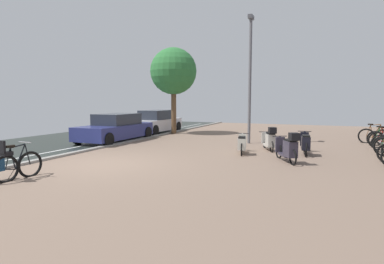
% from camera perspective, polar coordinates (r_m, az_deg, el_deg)
% --- Properties ---
extents(ground, '(21.00, 40.00, 0.13)m').
position_cam_1_polar(ground, '(9.81, -8.83, -6.59)').
color(ground, '#252C27').
extents(bicycle_foreground, '(0.71, 1.41, 1.10)m').
position_cam_1_polar(bicycle_foreground, '(9.44, -29.32, -5.16)').
color(bicycle_foreground, black).
rests_on(bicycle_foreground, ground).
extents(bicycle_rack_08, '(1.37, 0.48, 0.97)m').
position_cam_1_polar(bicycle_rack_08, '(16.70, 31.29, -1.00)').
color(bicycle_rack_08, black).
rests_on(bicycle_rack_08, ground).
extents(bicycle_rack_09, '(1.43, 0.47, 1.03)m').
position_cam_1_polar(bicycle_rack_09, '(17.39, 30.09, -0.65)').
color(bicycle_rack_09, black).
rests_on(bicycle_rack_09, ground).
extents(scooter_near, '(0.64, 1.64, 0.76)m').
position_cam_1_polar(scooter_near, '(12.32, 9.01, -2.18)').
color(scooter_near, black).
rests_on(scooter_near, ground).
extents(scooter_mid, '(0.90, 1.58, 1.03)m').
position_cam_1_polar(scooter_mid, '(13.27, 13.83, -1.36)').
color(scooter_mid, black).
rests_on(scooter_mid, ground).
extents(scooter_far, '(0.55, 1.91, 0.86)m').
position_cam_1_polar(scooter_far, '(12.72, 19.80, -2.00)').
color(scooter_far, black).
rests_on(scooter_far, ground).
extents(scooter_extra, '(1.00, 1.61, 1.07)m').
position_cam_1_polar(scooter_extra, '(10.91, 16.99, -2.85)').
color(scooter_extra, black).
rests_on(scooter_extra, ground).
extents(parked_car_near, '(1.95, 4.45, 1.38)m').
position_cam_1_polar(parked_car_near, '(16.52, -13.62, 0.66)').
color(parked_car_near, navy).
rests_on(parked_car_near, ground).
extents(parked_car_far, '(1.79, 4.21, 1.43)m').
position_cam_1_polar(parked_car_far, '(20.40, -6.44, 1.82)').
color(parked_car_far, silver).
rests_on(parked_car_far, ground).
extents(lamp_post, '(0.20, 0.52, 5.99)m').
position_cam_1_polar(lamp_post, '(15.38, 10.43, 10.34)').
color(lamp_post, slate).
rests_on(lamp_post, ground).
extents(street_tree, '(2.84, 2.84, 5.26)m').
position_cam_1_polar(street_tree, '(19.65, -3.36, 10.84)').
color(street_tree, brown).
rests_on(street_tree, ground).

